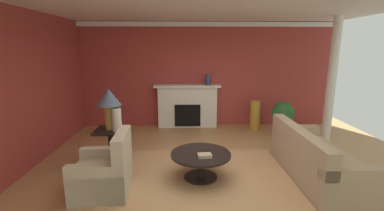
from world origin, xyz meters
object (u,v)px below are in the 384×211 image
at_px(vase_mantel_right, 208,80).
at_px(vase_tall_corner, 255,115).
at_px(fireplace, 187,107).
at_px(armchair_near_window, 105,174).
at_px(potted_plant, 283,115).
at_px(table_lamp, 109,101).
at_px(vase_on_side_table, 117,120).
at_px(coffee_table, 201,160).
at_px(sofa, 315,160).
at_px(side_table, 112,145).

relative_size(vase_mantel_right, vase_tall_corner, 0.37).
distance_m(fireplace, armchair_near_window, 3.67).
relative_size(fireplace, potted_plant, 2.16).
height_order(table_lamp, vase_tall_corner, table_lamp).
height_order(fireplace, vase_on_side_table, fireplace).
bearing_deg(coffee_table, vase_on_side_table, 163.01).
height_order(coffee_table, table_lamp, table_lamp).
height_order(fireplace, potted_plant, fireplace).
xyz_separation_m(sofa, armchair_near_window, (-3.41, -0.41, 0.01)).
relative_size(sofa, coffee_table, 2.10).
relative_size(armchair_near_window, side_table, 1.36).
bearing_deg(coffee_table, side_table, 160.64).
bearing_deg(coffee_table, armchair_near_window, -164.08).
bearing_deg(vase_mantel_right, table_lamp, -129.56).
bearing_deg(vase_mantel_right, vase_on_side_table, -126.02).
xyz_separation_m(fireplace, vase_tall_corner, (1.81, -0.30, -0.17)).
relative_size(fireplace, vase_on_side_table, 4.30).
distance_m(fireplace, potted_plant, 2.50).
bearing_deg(vase_tall_corner, side_table, -146.43).
xyz_separation_m(side_table, potted_plant, (3.84, 1.76, 0.09)).
xyz_separation_m(sofa, coffee_table, (-1.94, 0.01, 0.04)).
height_order(fireplace, sofa, fireplace).
xyz_separation_m(armchair_near_window, vase_tall_corner, (3.09, 3.14, 0.08)).
bearing_deg(side_table, armchair_near_window, -81.36).
height_order(coffee_table, side_table, side_table).
height_order(fireplace, vase_mantel_right, vase_mantel_right).
relative_size(sofa, armchair_near_window, 2.21).
bearing_deg(vase_tall_corner, table_lamp, -146.43).
relative_size(armchair_near_window, potted_plant, 1.14).
relative_size(coffee_table, vase_mantel_right, 3.45).
distance_m(coffee_table, table_lamp, 1.93).
relative_size(vase_on_side_table, potted_plant, 0.50).
relative_size(fireplace, sofa, 0.86).
distance_m(fireplace, table_lamp, 2.91).
bearing_deg(table_lamp, vase_on_side_table, -38.66).
distance_m(armchair_near_window, table_lamp, 1.36).
relative_size(sofa, vase_on_side_table, 5.02).
height_order(fireplace, side_table, fireplace).
bearing_deg(vase_on_side_table, armchair_near_window, -89.99).
bearing_deg(vase_mantel_right, potted_plant, -19.03).
bearing_deg(coffee_table, potted_plant, 46.39).
height_order(armchair_near_window, vase_on_side_table, vase_on_side_table).
distance_m(table_lamp, vase_mantel_right, 3.11).
distance_m(fireplace, vase_tall_corner, 1.84).
bearing_deg(vase_on_side_table, vase_mantel_right, 53.98).
relative_size(fireplace, table_lamp, 2.40).
xyz_separation_m(sofa, side_table, (-3.56, 0.58, 0.10)).
xyz_separation_m(fireplace, potted_plant, (2.41, -0.69, -0.07)).
xyz_separation_m(vase_mantel_right, vase_tall_corner, (1.26, -0.25, -0.93)).
bearing_deg(vase_on_side_table, coffee_table, -16.99).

